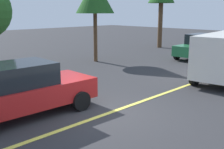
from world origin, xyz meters
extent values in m
plane|color=#2D2D30|center=(0.00, 0.00, 0.00)|extent=(80.00, 80.00, 0.00)
cube|color=#E0D14C|center=(3.00, 0.00, 0.01)|extent=(28.00, 0.16, 0.01)
cylinder|color=black|center=(8.73, 0.27, 0.38)|extent=(0.79, 0.35, 0.76)
cylinder|color=black|center=(5.22, -0.16, 0.38)|extent=(0.79, 0.35, 0.76)
cube|color=red|center=(-1.87, 1.78, 0.66)|extent=(4.53, 1.90, 0.68)
cube|color=black|center=(-2.09, 1.78, 1.33)|extent=(2.20, 1.62, 0.68)
cylinder|color=black|center=(-0.32, 2.61, 0.32)|extent=(0.65, 0.24, 0.64)
cylinder|color=black|center=(-0.37, 0.85, 0.32)|extent=(0.65, 0.24, 0.64)
cube|color=#236B3D|center=(11.91, 3.09, 0.65)|extent=(4.58, 2.05, 0.67)
cube|color=black|center=(12.13, 3.10, 1.32)|extent=(2.23, 1.74, 0.67)
cylinder|color=black|center=(10.42, 2.09, 0.32)|extent=(0.65, 0.25, 0.64)
cylinder|color=black|center=(10.34, 3.97, 0.32)|extent=(0.65, 0.25, 0.64)
cylinder|color=black|center=(13.48, 2.22, 0.32)|extent=(0.65, 0.25, 0.64)
cylinder|color=black|center=(13.40, 4.09, 0.32)|extent=(0.65, 0.25, 0.64)
cylinder|color=#513823|center=(6.03, 7.32, 1.53)|extent=(0.24, 0.24, 3.05)
cylinder|color=#513823|center=(14.73, 8.54, 1.93)|extent=(0.39, 0.39, 3.86)
camera|label=1|loc=(-5.80, -6.03, 3.21)|focal=44.64mm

